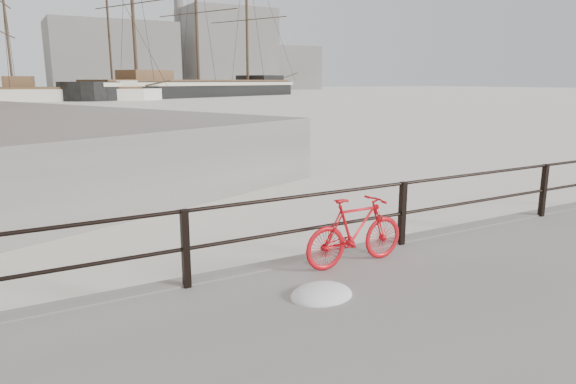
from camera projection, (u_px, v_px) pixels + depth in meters
name	position (u px, v px, depth m)	size (l,w,h in m)	color
ground	(532.00, 232.00, 9.99)	(400.00, 400.00, 0.00)	white
guardrail	(543.00, 190.00, 9.68)	(28.00, 0.10, 1.00)	black
bicycle	(355.00, 231.00, 7.11)	(1.61, 0.24, 0.97)	red
barque_black	(199.00, 97.00, 93.29)	(59.57, 19.49, 33.74)	black
schooner_mid	(66.00, 101.00, 74.88)	(29.40, 12.44, 21.10)	silver
industrial_west	(113.00, 57.00, 136.75)	(32.00, 18.00, 18.00)	gray
industrial_mid	(227.00, 50.00, 157.21)	(26.00, 20.00, 24.00)	gray
industrial_east	(284.00, 68.00, 173.60)	(20.00, 16.00, 14.00)	gray
smokestack	(179.00, 15.00, 153.08)	(2.80, 2.80, 44.00)	gray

